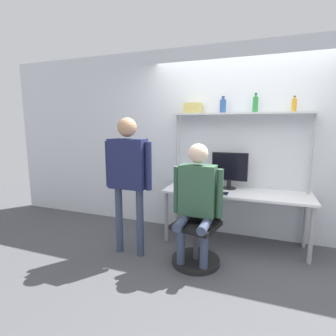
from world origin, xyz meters
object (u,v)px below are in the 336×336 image
Objects in this scene: office_chair at (198,238)px; bottle_blue at (223,106)px; monitor at (229,169)px; storage_box at (193,108)px; laptop at (206,186)px; bottle_amber at (294,105)px; person_standing at (128,168)px; cell_phone at (225,194)px; person_seated at (197,194)px; bottle_green at (255,104)px.

office_chair is 4.31× the size of bottle_blue.
monitor is 1.00m from storage_box.
bottle_blue reaches higher than laptop.
monitor is at bearing 73.58° from office_chair.
person_standing is at bearing -153.13° from bottle_amber.
bottle_amber reaches higher than cell_phone.
cell_phone is at bearing 27.61° from person_standing.
monitor is 0.53× the size of office_chair.
office_chair is at bearing 78.92° from person_seated.
storage_box reaches higher than cell_phone.
office_chair is (-0.23, -0.48, -0.44)m from cell_phone.
laptop is (-0.27, -0.24, -0.22)m from monitor.
bottle_amber is at bearing 15.70° from laptop.
bottle_amber is at bearing 3.50° from monitor.
monitor is 0.90m from person_seated.
person_standing is 2.19m from bottle_amber.
laptop is at bearing -164.30° from bottle_amber.
monitor reaches higher than cell_phone.
bottle_green reaches higher than cell_phone.
person_standing is (-0.84, -0.04, 0.25)m from person_seated.
bottle_green reaches higher than person_seated.
person_standing is 6.85× the size of bottle_green.
office_chair is at bearing -86.59° from laptop.
bottle_green is (0.29, 0.36, 1.14)m from cell_phone.
office_chair is at bearing -122.00° from bottle_green.
cell_phone is at bearing -16.13° from laptop.
laptop is at bearing 38.26° from person_standing.
monitor is at bearing -171.08° from bottle_green.
person_seated is 1.37m from storage_box.
person_standing is (-0.85, -0.08, 0.79)m from office_chair.
storage_box is (-0.55, 0.05, 0.83)m from monitor.
bottle_green is at bearing 58.93° from person_seated.
bottle_amber reaches higher than person_standing.
laptop is 1.12m from storage_box.
office_chair is at bearing -106.42° from monitor.
person_standing reaches higher than laptop.
bottle_amber is at bearing 40.60° from office_chair.
bottle_amber is (1.00, 0.89, 1.01)m from person_seated.
bottle_blue is 0.42m from bottle_green.
cell_phone is 0.09× the size of person_standing.
laptop is at bearing 92.29° from person_seated.
bottle_blue reaches higher than person_standing.
monitor is 1.13m from bottle_amber.
cell_phone is 1.27m from person_standing.
cell_phone is (-0.00, -0.32, -0.27)m from monitor.
bottle_amber is (0.88, 0.00, -0.01)m from bottle_blue.
bottle_green is (0.56, 0.29, 1.08)m from laptop.
laptop is 1.08m from person_standing.
bottle_blue is 0.42m from storage_box.
person_standing is 7.71× the size of bottle_blue.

